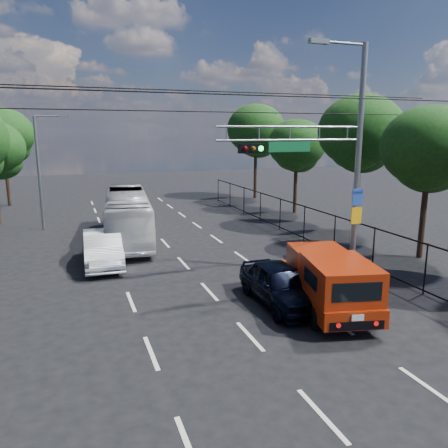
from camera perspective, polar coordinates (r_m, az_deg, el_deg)
name	(u,v)px	position (r m, az deg, el deg)	size (l,w,h in m)	color
ground	(322,415)	(10.61, 12.64, -23.18)	(120.00, 120.00, 0.00)	black
lane_markings	(173,252)	(22.60, -6.61, -3.68)	(6.12, 38.00, 0.01)	beige
signal_mast	(333,153)	(18.31, 14.10, 9.03)	(6.43, 0.39, 9.50)	slate
streetlight_left	(41,167)	(29.34, -22.74, 6.88)	(2.09, 0.22, 7.08)	slate
utility_wires	(201,100)	(16.83, -3.02, 15.93)	(22.00, 5.04, 0.74)	black
fence_right	(322,229)	(23.60, 12.66, -0.66)	(0.06, 34.03, 2.00)	black
tree_right_b	(429,154)	(22.89, 25.20, 8.31)	(4.50, 4.50, 7.31)	black
tree_right_c	(361,138)	(27.81, 17.41, 10.73)	(5.10, 5.10, 8.29)	black
tree_right_d	(297,148)	(33.50, 9.47, 9.71)	(4.32, 4.32, 7.02)	black
tree_right_e	(256,133)	(40.74, 4.20, 11.72)	(5.28, 5.28, 8.58)	black
tree_left_e	(3,139)	(40.53, -26.87, 9.92)	(4.92, 4.92, 7.99)	black
red_pickup	(328,279)	(15.57, 13.44, -7.04)	(3.11, 5.71, 2.02)	black
navy_hatchback	(280,284)	(15.80, 7.32, -7.81)	(1.75, 4.36, 1.48)	black
white_bus	(128,216)	(25.47, -12.49, 1.08)	(2.33, 9.96, 2.77)	silver
white_van	(103,248)	(20.99, -15.56, -3.06)	(1.66, 4.75, 1.57)	white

